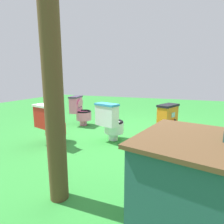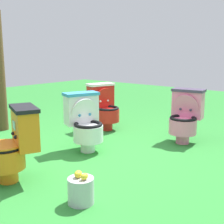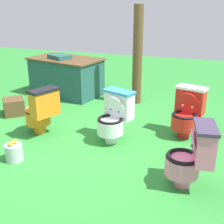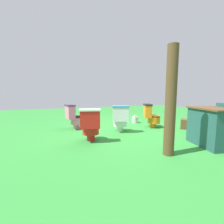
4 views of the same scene
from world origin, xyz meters
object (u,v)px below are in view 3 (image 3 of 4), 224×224
object	(u,v)px
toilet_red	(187,112)
small_crate	(14,107)
toilet_orange	(41,111)
wooden_post	(138,56)
toilet_white	(114,116)
vendor_table	(66,76)
lemon_bucket	(14,152)
toilet_pink	(192,156)

from	to	relation	value
toilet_red	small_crate	world-z (taller)	toilet_red
toilet_orange	wooden_post	xyz separation A→B (m)	(0.97, 1.87, 0.55)
toilet_white	wooden_post	size ratio (longest dim) A/B	0.40
toilet_red	small_crate	size ratio (longest dim) A/B	2.03
vendor_table	toilet_orange	bearing A→B (deg)	-73.45
wooden_post	lemon_bucket	bearing A→B (deg)	-108.08
small_crate	lemon_bucket	world-z (taller)	small_crate
toilet_red	lemon_bucket	xyz separation A→B (m)	(-1.96, -1.47, -0.26)
toilet_orange	toilet_red	distance (m)	2.15
vendor_table	lemon_bucket	distance (m)	2.82
wooden_post	lemon_bucket	world-z (taller)	wooden_post
wooden_post	lemon_bucket	xyz separation A→B (m)	(-0.88, -2.69, -0.80)
vendor_table	wooden_post	distance (m)	1.62
small_crate	lemon_bucket	bearing A→B (deg)	-53.83
toilet_orange	vendor_table	xyz separation A→B (m)	(-0.57, 1.92, 0.02)
vendor_table	lemon_bucket	xyz separation A→B (m)	(0.66, -2.73, -0.28)
toilet_red	toilet_pink	world-z (taller)	same
vendor_table	wooden_post	size ratio (longest dim) A/B	0.88
small_crate	lemon_bucket	distance (m)	1.68
wooden_post	lemon_bucket	size ratio (longest dim) A/B	6.64
toilet_pink	wooden_post	world-z (taller)	wooden_post
toilet_orange	vendor_table	size ratio (longest dim) A/B	0.45
toilet_white	lemon_bucket	xyz separation A→B (m)	(-1.01, -0.96, -0.26)
toilet_white	lemon_bucket	distance (m)	1.41
wooden_post	small_crate	bearing A→B (deg)	-144.61
toilet_red	wooden_post	distance (m)	1.71
toilet_red	lemon_bucket	size ratio (longest dim) A/B	2.63
toilet_orange	toilet_pink	distance (m)	2.32
toilet_red	toilet_pink	xyz separation A→B (m)	(0.19, -1.31, 0.00)
vendor_table	toilet_red	bearing A→B (deg)	-25.69
toilet_orange	small_crate	xyz separation A→B (m)	(-0.90, 0.55, -0.23)
toilet_orange	wooden_post	size ratio (longest dim) A/B	0.40
toilet_white	vendor_table	xyz separation A→B (m)	(-1.67, 1.77, 0.02)
toilet_white	wooden_post	xyz separation A→B (m)	(-0.13, 1.73, 0.54)
toilet_orange	lemon_bucket	world-z (taller)	toilet_orange
lemon_bucket	small_crate	bearing A→B (deg)	126.17
lemon_bucket	toilet_orange	bearing A→B (deg)	96.21
toilet_pink	lemon_bucket	xyz separation A→B (m)	(-2.14, -0.16, -0.26)
toilet_pink	lemon_bucket	distance (m)	2.16
toilet_red	small_crate	bearing A→B (deg)	17.46
toilet_red	toilet_pink	bearing A→B (deg)	113.31
toilet_orange	wooden_post	world-z (taller)	wooden_post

